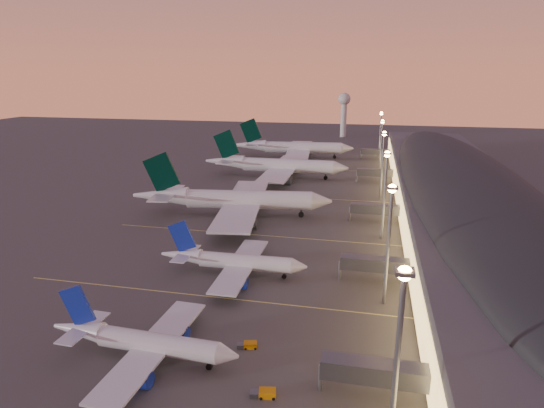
{
  "coord_description": "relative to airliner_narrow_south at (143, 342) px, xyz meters",
  "views": [
    {
      "loc": [
        31.43,
        -89.18,
        46.79
      ],
      "look_at": [
        2.0,
        45.0,
        7.0
      ],
      "focal_mm": 30.0,
      "sensor_mm": 36.0,
      "label": 1
    }
  ],
  "objects": [
    {
      "name": "terminal_building",
      "position": [
        66.08,
        100.91,
        5.6
      ],
      "size": [
        56.35,
        255.0,
        17.46
      ],
      "color": "#48494D",
      "rests_on": "ground"
    },
    {
      "name": "ground",
      "position": [
        4.24,
        28.44,
        -3.18
      ],
      "size": [
        700.0,
        700.0,
        0.0
      ],
      "primitive_type": "plane",
      "color": "#45423F"
    },
    {
      "name": "radar_tower",
      "position": [
        14.24,
        288.44,
        18.69
      ],
      "size": [
        9.0,
        9.0,
        32.5
      ],
      "color": "silver",
      "rests_on": "ground"
    },
    {
      "name": "airliner_narrow_south",
      "position": [
        0.0,
        0.0,
        0.0
      ],
      "size": [
        34.37,
        30.66,
        12.3
      ],
      "rotation": [
        0.0,
        0.0,
        -0.04
      ],
      "color": "silver",
      "rests_on": "ground"
    },
    {
      "name": "baggage_tug_b",
      "position": [
        16.49,
        6.81,
        -2.7
      ],
      "size": [
        3.76,
        2.21,
        1.05
      ],
      "rotation": [
        0.0,
        0.0,
        0.24
      ],
      "color": "orange",
      "rests_on": "ground"
    },
    {
      "name": "airliner_wide_mid",
      "position": [
        -6.99,
        141.18,
        2.37
      ],
      "size": [
        67.15,
        60.86,
        21.57
      ],
      "rotation": [
        0.0,
        0.0,
        0.0
      ],
      "color": "silver",
      "rests_on": "ground"
    },
    {
      "name": "baggage_tug_a",
      "position": [
        22.2,
        -4.86,
        -2.65
      ],
      "size": [
        4.07,
        2.21,
        1.15
      ],
      "rotation": [
        0.0,
        0.0,
        0.18
      ],
      "color": "orange",
      "rests_on": "ground"
    },
    {
      "name": "airliner_wide_far",
      "position": [
        -8.01,
        193.28,
        2.51
      ],
      "size": [
        69.11,
        63.26,
        22.1
      ],
      "rotation": [
        0.0,
        0.0,
        0.1
      ],
      "color": "silver",
      "rests_on": "ground"
    },
    {
      "name": "light_masts",
      "position": [
        40.24,
        93.44,
        14.38
      ],
      "size": [
        2.2,
        217.2,
        25.9
      ],
      "color": "gray",
      "rests_on": "ground"
    },
    {
      "name": "airliner_narrow_north",
      "position": [
        4.95,
        35.45,
        0.16
      ],
      "size": [
        36.07,
        32.11,
        12.92
      ],
      "rotation": [
        0.0,
        0.0,
        0.02
      ],
      "color": "silver",
      "rests_on": "ground"
    },
    {
      "name": "lane_markings",
      "position": [
        4.24,
        68.44,
        -3.17
      ],
      "size": [
        90.0,
        180.36,
        0.0
      ],
      "color": "#D8C659",
      "rests_on": "ground"
    },
    {
      "name": "airliner_wide_near",
      "position": [
        -9.18,
        80.41,
        2.4
      ],
      "size": [
        67.72,
        62.28,
        21.68
      ],
      "rotation": [
        0.0,
        0.0,
        0.14
      ],
      "color": "silver",
      "rests_on": "ground"
    }
  ]
}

